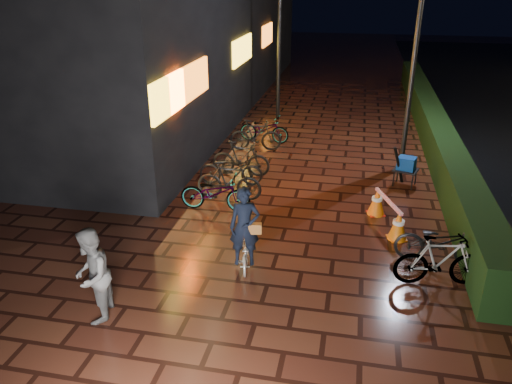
% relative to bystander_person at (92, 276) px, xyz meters
% --- Properties ---
extents(ground, '(80.00, 80.00, 0.00)m').
position_rel_bystander_person_xyz_m(ground, '(3.11, 3.13, -0.80)').
color(ground, '#381911').
rests_on(ground, ground).
extents(hedge, '(0.70, 20.00, 1.00)m').
position_rel_bystander_person_xyz_m(hedge, '(6.41, 11.13, -0.30)').
color(hedge, black).
rests_on(hedge, ground).
extents(bystander_person, '(0.76, 0.89, 1.61)m').
position_rel_bystander_person_xyz_m(bystander_person, '(0.00, 0.00, 0.00)').
color(bystander_person, '#555557').
rests_on(bystander_person, ground).
extents(lamp_post_hedge, '(0.47, 0.22, 4.99)m').
position_rel_bystander_person_xyz_m(lamp_post_hedge, '(5.27, 8.04, 1.94)').
color(lamp_post_hedge, black).
rests_on(lamp_post_hedge, ground).
extents(lamp_post_sf, '(0.52, 0.17, 5.47)m').
position_rel_bystander_person_xyz_m(lamp_post_sf, '(0.88, 12.84, 2.20)').
color(lamp_post_sf, black).
rests_on(lamp_post_sf, ground).
extents(cyclist, '(0.65, 1.21, 1.65)m').
position_rel_bystander_person_xyz_m(cyclist, '(2.02, 2.00, -0.19)').
color(cyclist, silver).
rests_on(cyclist, ground).
extents(traffic_barrier, '(0.87, 1.57, 0.64)m').
position_rel_bystander_person_xyz_m(traffic_barrier, '(4.73, 4.26, -0.48)').
color(traffic_barrier, orange).
rests_on(traffic_barrier, ground).
extents(cart_assembly, '(0.77, 0.65, 1.13)m').
position_rel_bystander_person_xyz_m(cart_assembly, '(5.25, 6.72, -0.22)').
color(cart_assembly, black).
rests_on(cart_assembly, ground).
extents(parked_bikes_storefront, '(1.92, 6.06, 0.98)m').
position_rel_bystander_person_xyz_m(parked_bikes_storefront, '(0.85, 6.68, -0.34)').
color(parked_bikes_storefront, black).
rests_on(parked_bikes_storefront, ground).
extents(parked_bikes_hedge, '(1.79, 1.48, 0.98)m').
position_rel_bystander_person_xyz_m(parked_bikes_hedge, '(5.61, 2.55, -0.34)').
color(parked_bikes_hedge, black).
rests_on(parked_bikes_hedge, ground).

